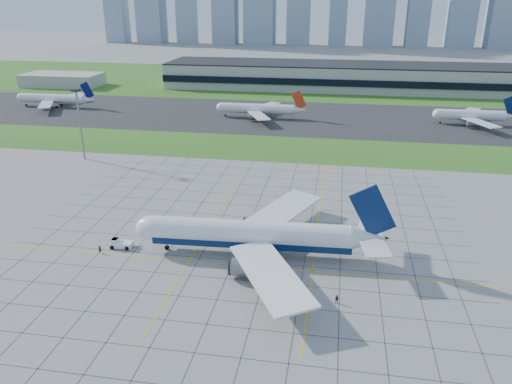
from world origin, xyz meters
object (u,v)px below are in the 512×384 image
at_px(distant_jet_0, 54,99).
at_px(distant_jet_1, 258,109).
at_px(crew_far, 337,300).
at_px(crew_near, 100,249).
at_px(airliner, 253,235).
at_px(distant_jet_2, 472,115).
at_px(pushback_tug, 120,244).
at_px(light_mast, 79,116).

height_order(distant_jet_0, distant_jet_1, same).
distance_m(crew_far, distant_jet_0, 222.37).
relative_size(crew_near, crew_far, 1.01).
height_order(airliner, distant_jet_2, airliner).
relative_size(pushback_tug, distant_jet_2, 0.19).
bearing_deg(airliner, light_mast, 137.60).
height_order(airliner, crew_near, airliner).
relative_size(airliner, pushback_tug, 7.52).
height_order(light_mast, airliner, light_mast).
height_order(pushback_tug, distant_jet_1, distant_jet_1).
relative_size(airliner, crew_near, 32.46).
relative_size(distant_jet_0, distant_jet_1, 1.00).
xyz_separation_m(light_mast, pushback_tug, (41.89, -63.31, -15.19)).
distance_m(light_mast, distant_jet_0, 102.71).
bearing_deg(pushback_tug, crew_far, -18.86).
distance_m(light_mast, airliner, 96.85).
bearing_deg(distant_jet_2, airliner, -119.33).
bearing_deg(distant_jet_0, crew_near, -56.64).
xyz_separation_m(light_mast, crew_far, (93.50, -78.33, -15.26)).
height_order(light_mast, crew_near, light_mast).
height_order(distant_jet_1, distant_jet_2, same).
bearing_deg(distant_jet_0, airliner, -47.12).
height_order(light_mast, pushback_tug, light_mast).
xyz_separation_m(airliner, crew_far, (19.55, -16.78, -4.21)).
height_order(crew_near, crew_far, crew_near).
distance_m(light_mast, distant_jet_2, 171.80).
height_order(pushback_tug, distant_jet_2, distant_jet_2).
height_order(airliner, crew_far, airliner).
relative_size(light_mast, crew_near, 13.76).
bearing_deg(airliner, distant_jet_1, 96.19).
xyz_separation_m(light_mast, airliner, (73.95, -61.56, -11.05)).
bearing_deg(crew_far, airliner, 146.83).
bearing_deg(distant_jet_2, crew_far, -110.65).
relative_size(pushback_tug, crew_near, 4.32).
height_order(pushback_tug, crew_far, pushback_tug).
distance_m(distant_jet_0, distant_jet_1, 112.78).
distance_m(pushback_tug, distant_jet_2, 179.67).
distance_m(airliner, pushback_tug, 32.38).
bearing_deg(light_mast, crew_far, -39.96).
xyz_separation_m(crew_near, crew_far, (55.17, -11.70, -0.00)).
relative_size(light_mast, pushback_tug, 3.19).
bearing_deg(distant_jet_0, light_mast, -54.04).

